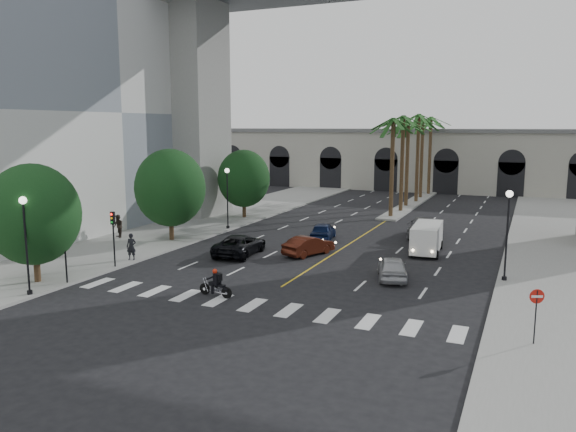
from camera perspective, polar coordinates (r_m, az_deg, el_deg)
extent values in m
plane|color=black|center=(29.94, -2.29, -8.21)|extent=(140.00, 140.00, 0.00)
cube|color=gray|center=(49.92, -10.28, -1.21)|extent=(8.00, 100.00, 0.15)
cube|color=gray|center=(41.70, 26.52, -4.09)|extent=(8.00, 100.00, 0.15)
cube|color=gray|center=(65.50, 12.40, 1.20)|extent=(2.00, 24.00, 0.20)
cube|color=silver|center=(54.63, -23.06, 9.56)|extent=(16.00, 32.00, 20.00)
cube|color=#B4B3A2|center=(81.80, 14.86, 5.40)|extent=(70.00, 10.00, 8.00)
cube|color=slate|center=(81.65, 14.99, 8.38)|extent=(71.00, 10.50, 0.50)
cube|color=gray|center=(56.91, -9.57, 10.51)|extent=(5.00, 6.00, 20.80)
cylinder|color=#47331E|center=(55.28, 10.51, 4.67)|extent=(0.40, 0.40, 9.50)
cylinder|color=#47331E|center=(59.14, 11.50, 5.07)|extent=(0.40, 0.40, 9.80)
cylinder|color=#47331E|center=(63.13, 12.01, 5.07)|extent=(0.40, 0.40, 9.30)
cylinder|color=#47331E|center=(66.95, 13.01, 5.60)|extent=(0.40, 0.40, 10.10)
cylinder|color=#47331E|center=(70.94, 13.42, 5.57)|extent=(0.40, 0.40, 9.60)
cylinder|color=#47331E|center=(74.81, 14.20, 5.83)|extent=(0.40, 0.40, 9.90)
cylinder|color=#382616|center=(35.03, -24.16, -4.47)|extent=(0.36, 0.36, 2.34)
ellipsoid|color=black|center=(34.51, -24.47, 0.16)|extent=(5.20, 5.20, 5.72)
cylinder|color=#382616|center=(44.55, -11.76, -1.00)|extent=(0.36, 0.36, 2.45)
ellipsoid|color=black|center=(44.13, -11.89, 2.83)|extent=(5.44, 5.44, 5.98)
cylinder|color=#382616|center=(54.65, -4.48, 0.93)|extent=(0.36, 0.36, 2.27)
ellipsoid|color=black|center=(54.32, -4.51, 3.82)|extent=(5.04, 5.04, 5.54)
cylinder|color=black|center=(32.83, -24.75, -7.17)|extent=(0.28, 0.28, 0.36)
cylinder|color=black|center=(32.27, -25.03, -3.04)|extent=(0.11, 0.11, 5.00)
sphere|color=white|center=(31.86, -25.34, 1.45)|extent=(0.40, 0.40, 0.40)
cylinder|color=black|center=(48.86, -6.12, -1.21)|extent=(0.28, 0.28, 0.36)
cylinder|color=black|center=(48.48, -6.17, 1.60)|extent=(0.11, 0.11, 5.00)
sphere|color=white|center=(48.22, -6.22, 4.61)|extent=(0.40, 0.40, 0.40)
cylinder|color=black|center=(34.82, 21.10, -6.03)|extent=(0.28, 0.28, 0.36)
cylinder|color=black|center=(34.29, 21.34, -2.12)|extent=(0.11, 0.11, 5.00)
sphere|color=white|center=(33.91, 21.59, 2.11)|extent=(0.40, 0.40, 0.40)
cylinder|color=black|center=(34.02, -21.67, -3.69)|extent=(0.10, 0.10, 3.50)
cube|color=black|center=(33.74, -21.82, -1.21)|extent=(0.25, 0.18, 0.80)
cylinder|color=black|center=(36.86, -17.27, -2.50)|extent=(0.10, 0.10, 3.50)
cube|color=black|center=(36.60, -17.38, -0.20)|extent=(0.25, 0.18, 0.80)
cylinder|color=black|center=(30.61, -8.45, -7.32)|extent=(0.62, 0.18, 0.61)
cylinder|color=black|center=(29.73, -6.25, -7.77)|extent=(0.62, 0.18, 0.61)
cube|color=silver|center=(30.11, -7.29, -7.41)|extent=(0.44, 0.34, 0.26)
cube|color=black|center=(30.13, -7.53, -6.84)|extent=(0.58, 0.30, 0.20)
cube|color=black|center=(29.86, -6.84, -7.05)|extent=(0.49, 0.30, 0.12)
cylinder|color=black|center=(30.31, -8.15, -6.32)|extent=(0.10, 0.56, 0.03)
cube|color=black|center=(29.90, -7.21, -6.27)|extent=(0.31, 0.42, 0.53)
cube|color=black|center=(29.79, -6.96, -6.22)|extent=(0.18, 0.32, 0.39)
sphere|color=red|center=(29.89, -7.44, -5.59)|extent=(0.26, 0.26, 0.26)
imported|color=#ADAEB2|center=(33.69, 10.55, -5.18)|extent=(2.68, 4.31, 1.37)
imported|color=#44180D|center=(39.20, 2.11, -3.02)|extent=(2.79, 4.30, 1.34)
imported|color=black|center=(39.33, -4.91, -2.93)|extent=(2.83, 5.36, 1.44)
imported|color=#59585D|center=(46.75, 13.68, -1.10)|extent=(2.63, 5.76, 1.64)
imported|color=#0D1B40|center=(44.41, 3.57, -1.55)|extent=(2.38, 4.33, 1.39)
cube|color=white|center=(40.84, 13.92, -2.08)|extent=(2.10, 4.94, 1.79)
cube|color=black|center=(38.57, 13.57, -2.38)|extent=(1.67, 0.33, 0.76)
cylinder|color=black|center=(39.46, 12.38, -3.68)|extent=(0.29, 0.64, 0.63)
cylinder|color=black|center=(39.28, 14.84, -3.83)|extent=(0.29, 0.64, 0.63)
cylinder|color=black|center=(42.76, 12.99, -2.71)|extent=(0.29, 0.64, 0.63)
cylinder|color=black|center=(42.60, 15.26, -2.84)|extent=(0.29, 0.64, 0.63)
imported|color=black|center=(38.53, -15.63, -3.02)|extent=(0.74, 0.60, 1.77)
imported|color=black|center=(46.40, -16.89, -1.00)|extent=(1.13, 1.07, 1.84)
cylinder|color=black|center=(25.16, 23.83, -9.55)|extent=(0.06, 0.06, 2.40)
cylinder|color=#B9160D|center=(24.88, 23.97, -7.47)|extent=(0.56, 0.26, 0.60)
cube|color=silver|center=(24.88, 23.97, -7.47)|extent=(0.43, 0.20, 0.10)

